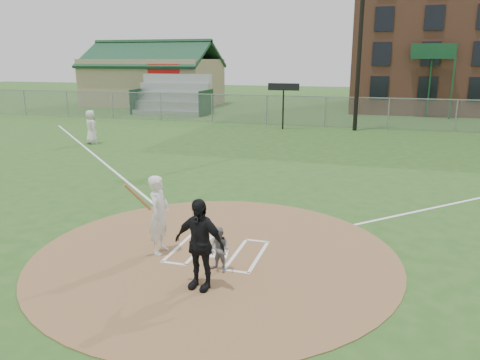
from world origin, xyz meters
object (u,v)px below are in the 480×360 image
(home_plate, at_px, (218,254))
(umpire, at_px, (199,244))
(catcher, at_px, (219,250))
(ondeck_player, at_px, (91,127))
(batter_at_plate, at_px, (159,214))

(home_plate, xyz_separation_m, umpire, (0.18, -1.59, 0.90))
(home_plate, distance_m, umpire, 1.84)
(home_plate, xyz_separation_m, catcher, (0.31, -0.80, 0.47))
(catcher, xyz_separation_m, umpire, (-0.14, -0.80, 0.43))
(catcher, bearing_deg, ondeck_player, 150.37)
(home_plate, bearing_deg, umpire, -83.60)
(catcher, relative_size, batter_at_plate, 0.53)
(catcher, distance_m, batter_at_plate, 1.80)
(ondeck_player, bearing_deg, catcher, 169.33)
(home_plate, relative_size, ondeck_player, 0.25)
(batter_at_plate, bearing_deg, home_plate, 9.58)
(catcher, distance_m, ondeck_player, 17.37)
(home_plate, xyz_separation_m, ondeck_player, (-11.34, 12.08, 0.86))
(catcher, xyz_separation_m, batter_at_plate, (-1.65, 0.57, 0.44))
(catcher, bearing_deg, umpire, -81.43)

